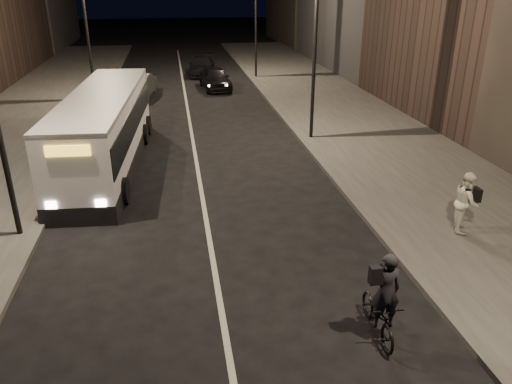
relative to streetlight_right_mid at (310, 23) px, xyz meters
name	(u,v)px	position (x,y,z in m)	size (l,w,h in m)	color
ground	(219,297)	(-5.33, -12.00, -5.36)	(180.00, 180.00, 0.00)	black
sidewalk_right	(354,125)	(3.17, 2.00, -5.28)	(7.00, 70.00, 0.16)	#353532
sidewalk_left	(11,141)	(-13.83, 2.00, -5.28)	(7.00, 70.00, 0.16)	#353532
streetlight_right_mid	(310,23)	(0.00, 0.00, 0.00)	(1.20, 0.44, 8.12)	black
streetlight_right_far	(252,4)	(0.00, 16.00, 0.00)	(1.20, 0.44, 8.12)	black
streetlight_left_far	(89,11)	(-10.66, 10.00, 0.00)	(1.20, 0.44, 8.12)	black
city_bus	(105,127)	(-8.93, -1.97, -3.71)	(3.20, 11.36, 3.03)	silver
cyclist_on_bicycle	(380,308)	(-2.03, -13.98, -4.65)	(0.71, 1.87, 2.13)	black
pedestrian_woman	(467,202)	(2.27, -10.00, -4.27)	(0.90, 0.71, 1.86)	beige
car_near	(215,78)	(-3.18, 12.56, -4.61)	(1.78, 4.43, 1.51)	black
car_mid	(139,85)	(-8.26, 10.96, -4.58)	(1.65, 4.73, 1.56)	#363639
car_far	(202,66)	(-3.73, 18.24, -4.66)	(1.97, 4.84, 1.40)	black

